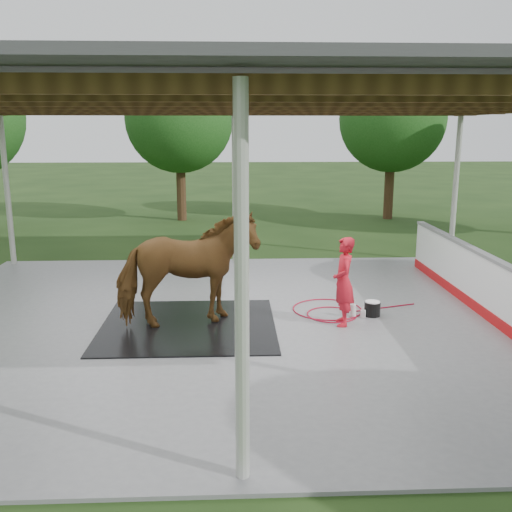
{
  "coord_description": "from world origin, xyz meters",
  "views": [
    {
      "loc": [
        -0.09,
        -9.81,
        3.47
      ],
      "look_at": [
        0.31,
        -0.51,
        1.37
      ],
      "focal_mm": 40.0,
      "sensor_mm": 36.0,
      "label": 1
    }
  ],
  "objects_px": {
    "horse": "(187,270)",
    "wash_bucket": "(372,308)",
    "handler": "(344,282)",
    "dasher_board": "(489,289)"
  },
  "relations": [
    {
      "from": "dasher_board",
      "to": "horse",
      "type": "bearing_deg",
      "value": -177.69
    },
    {
      "from": "dasher_board",
      "to": "horse",
      "type": "relative_size",
      "value": 3.37
    },
    {
      "from": "dasher_board",
      "to": "horse",
      "type": "distance_m",
      "value": 5.5
    },
    {
      "from": "horse",
      "to": "wash_bucket",
      "type": "bearing_deg",
      "value": -98.7
    },
    {
      "from": "handler",
      "to": "wash_bucket",
      "type": "distance_m",
      "value": 1.02
    },
    {
      "from": "handler",
      "to": "wash_bucket",
      "type": "bearing_deg",
      "value": 126.38
    },
    {
      "from": "horse",
      "to": "wash_bucket",
      "type": "relative_size",
      "value": 7.96
    },
    {
      "from": "horse",
      "to": "dasher_board",
      "type": "bearing_deg",
      "value": -103.46
    },
    {
      "from": "horse",
      "to": "handler",
      "type": "xyz_separation_m",
      "value": [
        2.73,
        -0.03,
        -0.24
      ]
    },
    {
      "from": "dasher_board",
      "to": "wash_bucket",
      "type": "xyz_separation_m",
      "value": [
        -2.09,
        0.2,
        -0.4
      ]
    }
  ]
}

